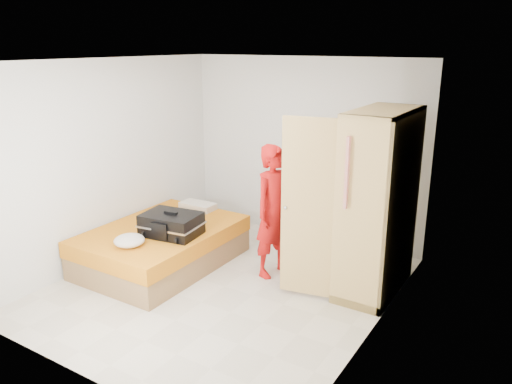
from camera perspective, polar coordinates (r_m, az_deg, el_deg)
The scene contains 7 objects.
room at distance 5.56m, azimuth -3.87°, elevation 1.25°, with size 4.00×4.02×2.60m.
bed at distance 6.60m, azimuth -10.68°, elevation -6.08°, with size 1.42×2.02×0.50m.
wardrobe at distance 5.74m, azimuth 13.17°, elevation -1.80°, with size 1.16×1.29×2.10m.
person at distance 6.04m, azimuth 2.14°, elevation -2.21°, with size 0.60×0.39×1.64m, color red.
suitcase at distance 6.22m, azimuth -9.66°, elevation -3.66°, with size 0.76×0.60×0.30m.
round_cushion at distance 6.01m, azimuth -14.28°, elevation -5.40°, with size 0.36×0.36×0.14m, color beige.
pillow at distance 7.15m, azimuth -6.67°, elevation -1.58°, with size 0.50×0.26×0.09m, color beige.
Camera 1 is at (3.14, -4.34, 2.79)m, focal length 35.00 mm.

